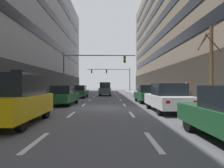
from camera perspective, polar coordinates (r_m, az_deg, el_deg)
The scene contains 31 objects.
ground_plane at distance 13.43m, azimuth -2.68°, elevation -7.28°, with size 120.00×120.00×0.00m, color #515156.
sidewalk_left at distance 15.13m, azimuth -28.66°, elevation -6.18°, with size 3.19×80.00×0.14m, color gray.
sidewalk_right at distance 14.77m, azimuth 24.00°, elevation -6.34°, with size 3.19×80.00×0.14m, color gray.
lane_stripe_l1_s2 at distance 5.93m, azimuth -22.23°, elevation -16.04°, with size 0.16×2.00×0.01m, color silver.
lane_stripe_l1_s3 at distance 10.65m, azimuth -12.29°, elevation -9.05°, with size 0.16×2.00×0.01m, color silver.
lane_stripe_l1_s4 at distance 15.55m, azimuth -8.63°, elevation -6.32°, with size 0.16×2.00×0.01m, color silver.
lane_stripe_l1_s5 at distance 20.49m, azimuth -6.75°, elevation -4.89°, with size 0.16×2.00×0.01m, color silver.
lane_stripe_l1_s6 at distance 25.46m, azimuth -5.61°, elevation -4.01°, with size 0.16×2.00×0.01m, color silver.
lane_stripe_l1_s7 at distance 30.44m, azimuth -4.84°, elevation -3.42°, with size 0.16×2.00×0.01m, color silver.
lane_stripe_l1_s8 at distance 35.42m, azimuth -4.29°, elevation -3.00°, with size 0.16×2.00×0.01m, color silver.
lane_stripe_l1_s9 at distance 40.41m, azimuth -3.87°, elevation -2.68°, with size 0.16×2.00×0.01m, color silver.
lane_stripe_l1_s10 at distance 45.40m, azimuth -3.55°, elevation -2.43°, with size 0.16×2.00×0.01m, color silver.
lane_stripe_l2_s2 at distance 5.70m, azimuth 12.40°, elevation -16.72°, with size 0.16×2.00×0.01m, color silver.
lane_stripe_l2_s3 at distance 10.52m, azimuth 6.03°, elevation -9.16°, with size 0.16×2.00×0.01m, color silver.
lane_stripe_l2_s4 at distance 15.46m, azimuth 3.77°, elevation -6.35°, with size 0.16×2.00×0.01m, color silver.
lane_stripe_l2_s5 at distance 20.43m, azimuth 2.62°, elevation -4.90°, with size 0.16×2.00×0.01m, color silver.
lane_stripe_l2_s6 at distance 25.41m, azimuth 1.92°, elevation -4.02°, with size 0.16×2.00×0.01m, color silver.
lane_stripe_l2_s7 at distance 30.39m, azimuth 1.45°, elevation -3.43°, with size 0.16×2.00×0.01m, color silver.
lane_stripe_l2_s8 at distance 35.38m, azimuth 1.11°, elevation -3.00°, with size 0.16×2.00×0.01m, color silver.
lane_stripe_l2_s9 at distance 40.38m, azimuth 0.86°, elevation -2.68°, with size 0.16×2.00×0.01m, color silver.
lane_stripe_l2_s10 at distance 45.37m, azimuth 0.66°, elevation -2.43°, with size 0.16×2.00×0.01m, color silver.
taxi_driving_0 at distance 8.69m, azimuth -27.12°, elevation -4.14°, with size 1.87×4.31×2.25m.
car_driving_1 at distance 28.99m, azimuth -2.02°, elevation -1.55°, with size 1.94×4.33×2.06m.
car_driving_2 at distance 15.75m, azimuth -14.63°, elevation -3.40°, with size 1.92×4.29×1.58m.
car_driving_3 at distance 24.53m, azimuth -9.83°, elevation -2.30°, with size 1.87×4.32×1.61m.
car_parked_1 at distance 11.79m, azimuth 16.60°, elevation -4.09°, with size 1.92×4.58×1.72m.
car_parked_2 at distance 17.69m, azimuth 10.63°, elevation -3.00°, with size 1.87×4.37×1.63m.
traffic_signal_0 at distance 24.22m, azimuth -7.62°, elevation 5.72°, with size 9.29×0.35×5.73m.
traffic_signal_1 at distance 44.64m, azimuth 0.61°, elevation 3.08°, with size 10.23×0.35×5.63m.
street_tree_0 at distance 12.16m, azimuth 28.16°, elevation 5.33°, with size 1.94×1.94×5.20m.
pedestrian_0 at distance 18.72m, azimuth 21.68°, elevation -1.84°, with size 0.37×0.43×1.70m.
Camera 1 is at (0.41, -13.33, 1.61)m, focal length 29.92 mm.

